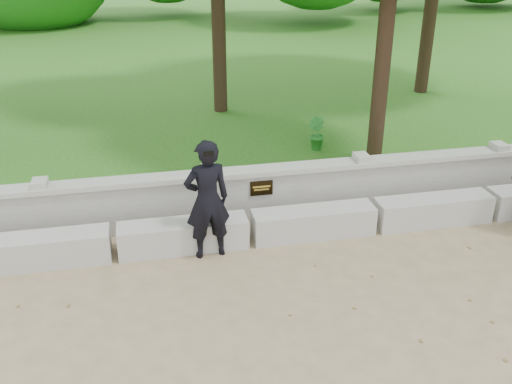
# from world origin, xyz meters

# --- Properties ---
(ground) EXTENTS (80.00, 80.00, 0.00)m
(ground) POSITION_xyz_m (0.00, 0.00, 0.00)
(ground) COLOR #9D8760
(ground) RESTS_ON ground
(lawn) EXTENTS (40.00, 22.00, 0.25)m
(lawn) POSITION_xyz_m (0.00, 14.00, 0.12)
(lawn) COLOR #275918
(lawn) RESTS_ON ground
(concrete_bench) EXTENTS (11.90, 0.45, 0.45)m
(concrete_bench) POSITION_xyz_m (0.00, 1.90, 0.22)
(concrete_bench) COLOR beige
(concrete_bench) RESTS_ON ground
(parapet_wall) EXTENTS (12.50, 0.35, 0.90)m
(parapet_wall) POSITION_xyz_m (0.00, 2.60, 0.46)
(parapet_wall) COLOR #B3B0A9
(parapet_wall) RESTS_ON ground
(man_main) EXTENTS (0.70, 0.63, 1.78)m
(man_main) POSITION_xyz_m (-0.65, 1.67, 0.89)
(man_main) COLOR black
(man_main) RESTS_ON ground
(shrub_b) EXTENTS (0.40, 0.45, 0.66)m
(shrub_b) POSITION_xyz_m (1.95, 4.87, 0.58)
(shrub_b) COLOR #28782A
(shrub_b) RESTS_ON lawn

